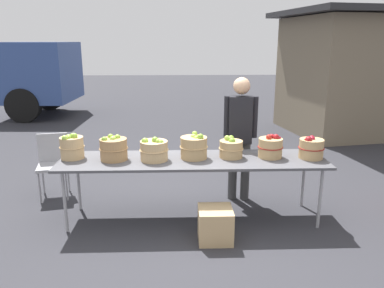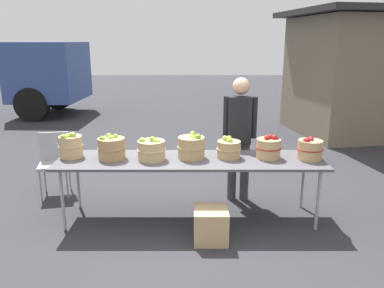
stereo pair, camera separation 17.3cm
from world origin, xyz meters
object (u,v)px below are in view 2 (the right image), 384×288
object	(u,v)px
apple_basket_green_1	(113,148)
vendor_adult	(241,130)
apple_basket_green_0	(73,145)
folding_chair	(56,159)
market_table	(192,162)
apple_basket_green_3	(193,147)
apple_basket_green_4	(230,148)
apple_basket_green_2	(153,149)
produce_crate	(212,225)
apple_basket_red_0	(270,148)
apple_basket_red_1	(311,149)

from	to	relation	value
apple_basket_green_1	vendor_adult	distance (m)	1.65
apple_basket_green_0	folding_chair	distance (m)	0.93
market_table	apple_basket_green_3	size ratio (longest dim) A/B	9.39
apple_basket_green_4	apple_basket_green_2	bearing A→B (deg)	-174.56
market_table	apple_basket_green_3	bearing A→B (deg)	71.16
apple_basket_green_1	apple_basket_green_3	bearing A→B (deg)	2.03
market_table	produce_crate	distance (m)	0.79
apple_basket_green_3	apple_basket_red_0	distance (m)	0.90
apple_basket_red_1	produce_crate	size ratio (longest dim) A/B	0.83
market_table	produce_crate	xyz separation A→B (m)	(0.22, -0.54, -0.54)
apple_basket_green_2	apple_basket_green_3	xyz separation A→B (m)	(0.46, 0.07, 0.01)
apple_basket_green_2	apple_basket_green_4	world-z (taller)	apple_basket_green_2
apple_basket_red_0	vendor_adult	size ratio (longest dim) A/B	0.18
apple_basket_green_1	apple_basket_red_0	xyz separation A→B (m)	(1.83, 0.03, -0.01)
apple_basket_green_0	apple_basket_green_1	xyz separation A→B (m)	(0.49, -0.07, -0.01)
market_table	apple_basket_green_2	xyz separation A→B (m)	(-0.45, -0.03, 0.16)
apple_basket_green_1	apple_basket_red_1	xyz separation A→B (m)	(2.30, -0.01, -0.01)
produce_crate	apple_basket_green_1	bearing A→B (deg)	154.32
vendor_adult	apple_basket_green_3	bearing A→B (deg)	48.46
vendor_adult	apple_basket_green_0	bearing A→B (deg)	21.80
apple_basket_green_3	apple_basket_green_0	bearing A→B (deg)	178.49
apple_basket_green_0	apple_basket_red_0	xyz separation A→B (m)	(2.33, -0.04, -0.02)
market_table	apple_basket_green_1	xyz separation A→B (m)	(-0.92, 0.01, 0.17)
apple_basket_red_1	vendor_adult	size ratio (longest dim) A/B	0.18
apple_basket_green_3	apple_basket_green_4	world-z (taller)	apple_basket_green_3
apple_basket_green_4	produce_crate	size ratio (longest dim) A/B	0.81
apple_basket_red_1	vendor_adult	xyz separation A→B (m)	(-0.75, 0.57, 0.09)
apple_basket_green_3	folding_chair	xyz separation A→B (m)	(-1.90, 0.74, -0.38)
apple_basket_green_3	folding_chair	bearing A→B (deg)	158.75
apple_basket_green_2	vendor_adult	world-z (taller)	vendor_adult
market_table	vendor_adult	bearing A→B (deg)	41.54
apple_basket_green_2	apple_basket_red_1	xyz separation A→B (m)	(1.83, 0.02, -0.00)
folding_chair	apple_basket_green_4	bearing A→B (deg)	-28.78
apple_basket_green_4	apple_basket_green_1	bearing A→B (deg)	-177.91
apple_basket_red_1	folding_chair	size ratio (longest dim) A/B	0.35
apple_basket_green_2	vendor_adult	distance (m)	1.24
apple_basket_green_3	vendor_adult	xyz separation A→B (m)	(0.62, 0.53, 0.08)
apple_basket_green_0	produce_crate	world-z (taller)	apple_basket_green_0
apple_basket_green_2	folding_chair	bearing A→B (deg)	150.70
apple_basket_red_1	apple_basket_red_0	bearing A→B (deg)	174.21
apple_basket_green_0	apple_basket_green_2	world-z (taller)	apple_basket_green_0
apple_basket_green_0	folding_chair	bearing A→B (deg)	124.10
apple_basket_green_3	vendor_adult	world-z (taller)	vendor_adult
apple_basket_red_1	apple_basket_green_2	bearing A→B (deg)	-179.29
apple_basket_green_3	apple_basket_green_4	bearing A→B (deg)	2.21
apple_basket_green_1	apple_basket_green_3	xyz separation A→B (m)	(0.93, 0.03, 0.00)
apple_basket_red_0	folding_chair	world-z (taller)	apple_basket_red_0
apple_basket_red_1	apple_basket_green_3	bearing A→B (deg)	178.09
market_table	apple_basket_red_1	xyz separation A→B (m)	(1.38, -0.01, 0.16)
apple_basket_red_1	produce_crate	bearing A→B (deg)	-155.34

